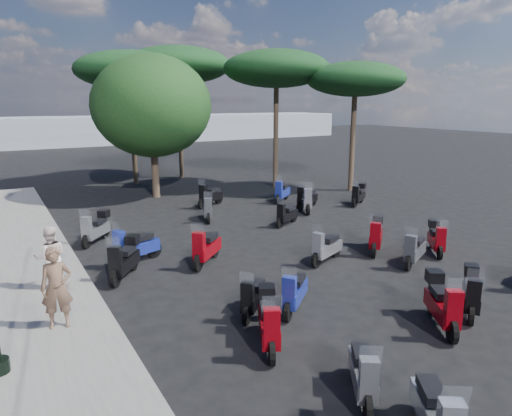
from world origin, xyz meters
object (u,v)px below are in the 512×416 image
scooter_17 (210,196)px  scooter_8 (253,297)px  woman (57,288)px  scooter_29 (307,198)px  broadleaf_tree (152,106)px  pine_3 (356,80)px  scooter_13 (471,294)px  scooter_16 (287,215)px  pine_0 (178,65)px  scooter_4 (124,260)px  scooter_15 (326,248)px  scooter_3 (135,248)px  scooter_2 (363,374)px  pine_1 (276,69)px  scooter_14 (442,305)px  scooter_22 (306,201)px  scooter_11 (208,210)px  scooter_20 (414,251)px  pedestrian_far (51,257)px  scooter_23 (282,192)px  scooter_27 (436,239)px  scooter_9 (294,293)px  scooter_10 (206,248)px  scooter_21 (376,236)px  scooter_5 (96,229)px  scooter_28 (359,195)px  scooter_7 (269,323)px

scooter_17 → scooter_8: bearing=132.3°
woman → scooter_29: 13.00m
broadleaf_tree → pine_3: broadleaf_tree is taller
scooter_13 → scooter_16: (0.67, 8.41, -0.07)m
scooter_16 → pine_0: (0.71, 12.83, 6.40)m
scooter_29 → pine_0: pine_0 is taller
scooter_4 → scooter_15: (5.53, -1.82, -0.06)m
scooter_3 → scooter_8: bearing=177.0°
scooter_2 → pine_3: (11.94, 13.57, 5.37)m
scooter_17 → pine_0: bearing=-40.7°
pine_1 → scooter_14: bearing=-110.6°
woman → scooter_22: woman is taller
scooter_11 → scooter_20: bearing=133.6°
pine_0 → pine_3: pine_0 is taller
woman → scooter_13: size_ratio=1.25×
scooter_17 → pine_3: size_ratio=0.24×
scooter_2 → pine_0: size_ratio=0.17×
pedestrian_far → pine_3: pine_3 is taller
scooter_23 → scooter_27: bearing=141.8°
scooter_23 → broadleaf_tree: bearing=11.0°
scooter_22 → pine_1: 8.43m
scooter_17 → scooter_27: 10.24m
scooter_3 → scooter_16: 6.44m
scooter_2 → scooter_15: 6.44m
broadleaf_tree → scooter_9: bearing=-95.7°
scooter_17 → scooter_10: bearing=126.4°
scooter_21 → pine_1: size_ratio=0.19×
scooter_10 → broadleaf_tree: (1.87, 10.19, 4.00)m
scooter_14 → scooter_20: bearing=-97.1°
scooter_2 → scooter_5: (-1.95, 10.88, 0.07)m
broadleaf_tree → pine_3: (9.65, -3.66, 1.30)m
scooter_15 → scooter_28: (6.26, 5.34, 0.01)m
scooter_23 → scooter_29: (0.17, -1.73, -0.01)m
scooter_14 → scooter_21: size_ratio=1.08×
scooter_9 → broadleaf_tree: size_ratio=0.19×
woman → broadleaf_tree: size_ratio=0.25×
scooter_4 → scooter_23: scooter_4 is taller
scooter_16 → scooter_22: (1.98, 1.41, 0.08)m
scooter_11 → pine_3: size_ratio=0.23×
scooter_7 → scooter_9: bearing=-115.1°
scooter_21 → pine_1: pine_1 is taller
broadleaf_tree → pine_0: bearing=56.3°
scooter_8 → scooter_11: size_ratio=0.78×
scooter_4 → scooter_9: bearing=162.8°
scooter_2 → scooter_5: bearing=-44.7°
scooter_3 → scooter_21: (7.01, -2.83, 0.03)m
scooter_21 → scooter_23: scooter_21 is taller
scooter_10 → scooter_8: bearing=129.9°
scooter_4 → scooter_13: (6.22, -6.15, -0.03)m
pine_0 → broadleaf_tree: bearing=-123.7°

